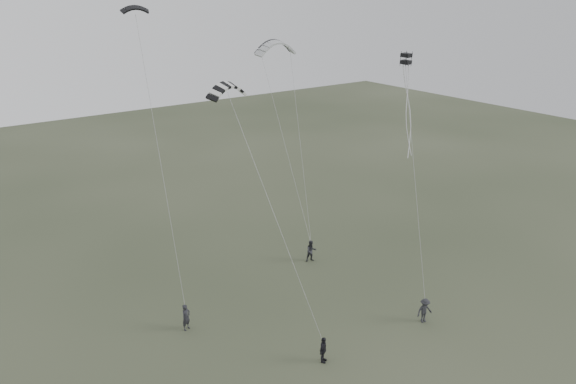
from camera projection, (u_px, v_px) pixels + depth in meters
ground at (321, 335)px, 34.34m from camera, size 140.00×140.00×0.00m
flyer_left at (186, 317)px, 34.59m from camera, size 0.74×0.62×1.72m
flyer_right at (311, 251)px, 43.22m from camera, size 0.97×0.84×1.71m
flyer_center at (323, 350)px, 31.60m from camera, size 0.99×0.83×1.59m
flyer_far at (425, 311)px, 35.36m from camera, size 1.17×0.82×1.66m
kite_dark_small at (135, 8)px, 34.21m from camera, size 1.74×0.91×0.69m
kite_pale_large at (276, 42)px, 45.53m from camera, size 3.78×1.31×1.69m
kite_striped at (227, 85)px, 30.94m from camera, size 2.84×1.72×1.24m
kite_box at (406, 59)px, 35.95m from camera, size 0.70×0.72×0.72m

